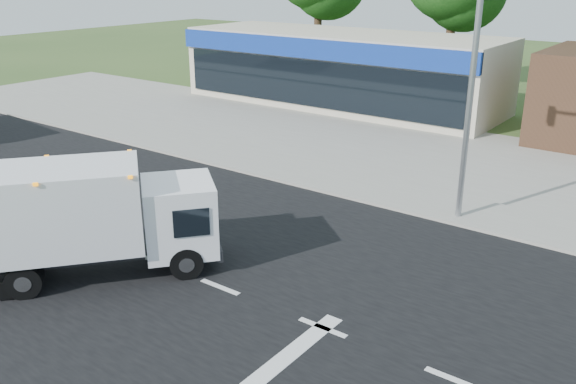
# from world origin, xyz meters

# --- Properties ---
(ground) EXTENTS (120.00, 120.00, 0.00)m
(ground) POSITION_xyz_m (0.00, 0.00, 0.00)
(ground) COLOR #385123
(ground) RESTS_ON ground
(road_asphalt) EXTENTS (60.00, 14.00, 0.02)m
(road_asphalt) POSITION_xyz_m (0.00, 0.00, 0.00)
(road_asphalt) COLOR black
(road_asphalt) RESTS_ON ground
(sidewalk) EXTENTS (60.00, 2.40, 0.12)m
(sidewalk) POSITION_xyz_m (0.00, 8.20, 0.06)
(sidewalk) COLOR gray
(sidewalk) RESTS_ON ground
(parking_apron) EXTENTS (60.00, 9.00, 0.02)m
(parking_apron) POSITION_xyz_m (0.00, 14.00, 0.01)
(parking_apron) COLOR gray
(parking_apron) RESTS_ON ground
(lane_markings) EXTENTS (55.20, 7.00, 0.01)m
(lane_markings) POSITION_xyz_m (1.35, -1.35, 0.02)
(lane_markings) COLOR silver
(lane_markings) RESTS_ON road_asphalt
(ems_box_truck) EXTENTS (5.70, 6.33, 2.90)m
(ems_box_truck) POSITION_xyz_m (-3.19, -1.51, 1.67)
(ems_box_truck) COLOR black
(ems_box_truck) RESTS_ON ground
(retail_strip_mall) EXTENTS (18.00, 6.20, 4.00)m
(retail_strip_mall) POSITION_xyz_m (-9.00, 19.93, 2.01)
(retail_strip_mall) COLOR beige
(retail_strip_mall) RESTS_ON ground
(traffic_signal_pole) EXTENTS (3.51, 0.25, 8.00)m
(traffic_signal_pole) POSITION_xyz_m (2.35, 7.60, 4.92)
(traffic_signal_pole) COLOR gray
(traffic_signal_pole) RESTS_ON ground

